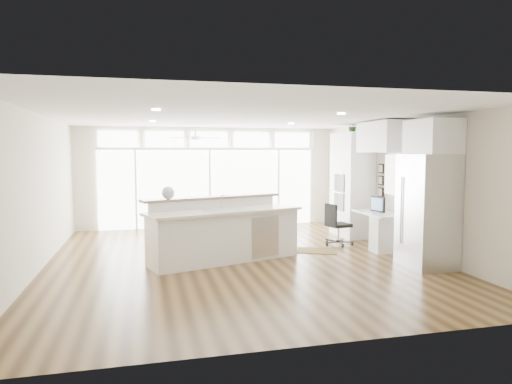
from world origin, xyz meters
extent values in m
cube|color=#402A13|center=(0.00, 0.00, -0.01)|extent=(7.00, 8.00, 0.02)
cube|color=silver|center=(0.00, 0.00, 2.70)|extent=(7.00, 8.00, 0.02)
cube|color=beige|center=(0.00, 4.00, 1.35)|extent=(7.00, 0.04, 2.70)
cube|color=beige|center=(0.00, -4.00, 1.35)|extent=(7.00, 0.04, 2.70)
cube|color=beige|center=(-3.50, 0.00, 1.35)|extent=(0.04, 8.00, 2.70)
cube|color=beige|center=(3.50, 0.00, 1.35)|extent=(0.04, 8.00, 2.70)
cube|color=white|center=(0.00, 3.94, 1.05)|extent=(5.80, 0.06, 2.08)
cube|color=white|center=(0.00, 3.94, 2.38)|extent=(5.90, 0.06, 0.40)
cube|color=white|center=(3.46, 0.30, 1.55)|extent=(0.04, 0.85, 0.85)
cube|color=white|center=(-0.50, 2.80, 2.48)|extent=(1.16, 1.16, 0.32)
cube|color=white|center=(0.00, 0.20, 2.68)|extent=(3.40, 3.00, 0.02)
cube|color=white|center=(3.17, 1.80, 1.25)|extent=(0.64, 1.20, 2.50)
cube|color=white|center=(3.13, 0.30, 0.38)|extent=(0.72, 1.30, 0.76)
cube|color=white|center=(3.17, 0.30, 2.35)|extent=(0.64, 1.30, 0.64)
cube|color=silver|center=(3.11, -1.35, 1.00)|extent=(0.76, 0.90, 2.00)
cube|color=white|center=(3.17, -1.35, 2.30)|extent=(0.64, 0.90, 0.60)
cube|color=black|center=(3.46, 0.92, 1.40)|extent=(0.06, 0.22, 0.80)
cube|color=white|center=(-0.28, -0.04, 0.59)|extent=(3.17, 1.98, 1.18)
cube|color=#382711|center=(1.70, 0.32, 0.01)|extent=(0.99, 0.88, 0.01)
cube|color=black|center=(2.39, 0.79, 0.45)|extent=(0.55, 0.52, 0.91)
sphere|color=silver|center=(-1.31, 0.05, 1.30)|extent=(0.28, 0.28, 0.24)
cube|color=black|center=(3.05, 0.30, 0.94)|extent=(0.15, 0.44, 0.37)
cube|color=white|center=(2.88, 0.30, 0.77)|extent=(0.14, 0.31, 0.02)
imported|color=#234F22|center=(3.17, 1.80, 2.63)|extent=(0.35, 0.37, 0.26)
camera|label=1|loc=(-1.74, -8.36, 2.03)|focal=32.00mm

